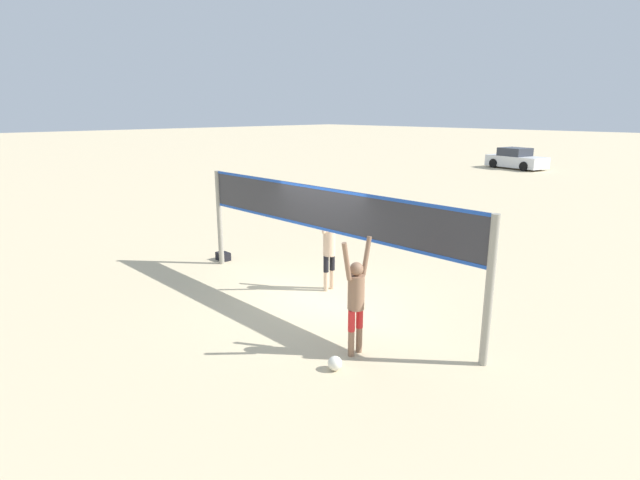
{
  "coord_description": "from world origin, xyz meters",
  "views": [
    {
      "loc": [
        7.3,
        -7.02,
        4.02
      ],
      "look_at": [
        0.0,
        0.0,
        1.38
      ],
      "focal_mm": 28.0,
      "sensor_mm": 36.0,
      "label": 1
    }
  ],
  "objects": [
    {
      "name": "volleyball",
      "position": [
        2.29,
        -1.87,
        0.12
      ],
      "size": [
        0.23,
        0.23,
        0.23
      ],
      "color": "silver",
      "rests_on": "ground_plane"
    },
    {
      "name": "parked_car_mid",
      "position": [
        -8.71,
        27.68,
        0.65
      ],
      "size": [
        4.38,
        2.61,
        1.45
      ],
      "rotation": [
        0.0,
        0.0,
        -0.21
      ],
      "color": "silver",
      "rests_on": "ground_plane"
    },
    {
      "name": "player_blocker",
      "position": [
        -0.39,
        0.66,
        1.06
      ],
      "size": [
        0.28,
        0.69,
        2.02
      ],
      "rotation": [
        0.0,
        0.0,
        -1.57
      ],
      "color": "beige",
      "rests_on": "ground_plane"
    },
    {
      "name": "ground_plane",
      "position": [
        0.0,
        0.0,
        0.0
      ],
      "size": [
        200.0,
        200.0,
        0.0
      ],
      "primitive_type": "plane",
      "color": "beige"
    },
    {
      "name": "volleyball_net",
      "position": [
        0.0,
        0.0,
        1.76
      ],
      "size": [
        7.81,
        0.14,
        2.51
      ],
      "color": "gray",
      "rests_on": "ground_plane"
    },
    {
      "name": "gear_bag",
      "position": [
        -4.08,
        0.21,
        0.11
      ],
      "size": [
        0.39,
        0.26,
        0.22
      ],
      "color": "black",
      "rests_on": "ground_plane"
    },
    {
      "name": "player_spiker",
      "position": [
        2.14,
        -1.23,
        1.06
      ],
      "size": [
        0.28,
        0.69,
        2.02
      ],
      "rotation": [
        0.0,
        0.0,
        1.57
      ],
      "color": "#8C664C",
      "rests_on": "ground_plane"
    }
  ]
}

